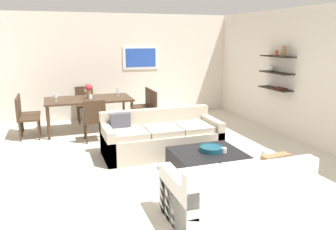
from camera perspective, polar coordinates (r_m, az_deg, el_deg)
ground_plane at (r=6.03m, az=-0.66°, el=-7.47°), size 18.00×18.00×0.00m
back_wall_unit at (r=9.16m, az=-5.97°, el=8.22°), size 8.40×0.09×2.70m
right_wall_shelf_unit at (r=7.70m, az=19.79°, el=6.60°), size 0.34×8.20×2.70m
sofa_beige at (r=6.25m, az=-1.24°, el=-3.89°), size 2.13×0.90×0.78m
loveseat_white at (r=4.22m, az=11.41°, el=-12.77°), size 1.61×0.90×0.78m
coffee_table at (r=5.34m, az=6.69°, el=-8.16°), size 1.06×0.95×0.38m
decorative_bowl at (r=5.32m, az=7.33°, el=-5.62°), size 0.37×0.37×0.08m
candle_jar at (r=5.28m, az=9.38°, el=-5.87°), size 0.09×0.09×0.07m
dining_table at (r=7.89m, az=-13.21°, el=2.29°), size 1.91×1.02×0.75m
dining_chair_left_far at (r=8.13m, az=-22.89°, el=0.60°), size 0.44×0.44×0.88m
dining_chair_left_near at (r=7.68m, az=-23.08°, el=-0.10°), size 0.44×0.44×0.88m
dining_chair_right_near at (r=7.96m, az=-3.18°, el=1.36°), size 0.44×0.44×0.88m
dining_chair_right_far at (r=8.39m, az=-4.05°, el=1.97°), size 0.44×0.44×0.88m
dining_chair_head at (r=8.82m, az=-13.81°, el=2.17°), size 0.44×0.44×0.88m
dining_chair_foot at (r=7.03m, az=-12.31°, el=-0.48°), size 0.44×0.44×0.88m
wine_glass_left_near at (r=7.70m, az=-18.37°, el=3.03°), size 0.07×0.07×0.17m
wine_glass_head at (r=8.31m, az=-13.62°, el=4.05°), size 0.08×0.08×0.16m
wine_glass_right_far at (r=8.08m, az=-8.43°, el=4.07°), size 0.06×0.06×0.18m
wine_glass_foot at (r=7.42m, az=-12.90°, el=2.96°), size 0.07×0.07×0.16m
centerpiece_vase at (r=7.82m, az=-13.21°, el=4.18°), size 0.16×0.16×0.34m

